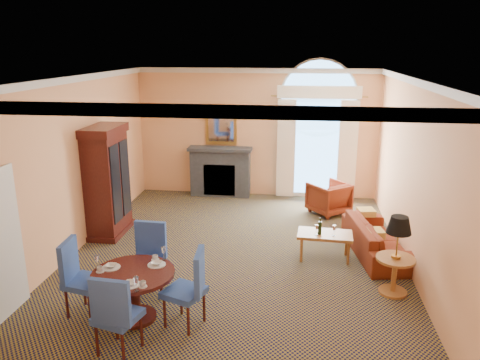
# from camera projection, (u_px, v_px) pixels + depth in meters

# --- Properties ---
(ground) EXTENTS (7.50, 7.50, 0.00)m
(ground) POSITION_uv_depth(u_px,v_px,m) (236.00, 255.00, 8.60)
(ground) COLOR #111136
(ground) RESTS_ON ground
(room_envelope) EXTENTS (6.04, 7.52, 3.45)m
(room_envelope) POSITION_uv_depth(u_px,v_px,m) (240.00, 114.00, 8.55)
(room_envelope) COLOR #FFB479
(room_envelope) RESTS_ON ground
(armoire) EXTENTS (0.64, 1.13, 2.21)m
(armoire) POSITION_uv_depth(u_px,v_px,m) (107.00, 183.00, 9.36)
(armoire) COLOR #350F0C
(armoire) RESTS_ON ground
(dining_table) EXTENTS (1.14, 1.14, 0.92)m
(dining_table) POSITION_uv_depth(u_px,v_px,m) (134.00, 285.00, 6.45)
(dining_table) COLOR #350F0C
(dining_table) RESTS_ON ground
(dining_chair_north) EXTENTS (0.60, 0.60, 1.11)m
(dining_chair_north) POSITION_uv_depth(u_px,v_px,m) (149.00, 253.00, 7.20)
(dining_chair_north) COLOR #284A9D
(dining_chair_north) RESTS_ON ground
(dining_chair_south) EXTENTS (0.61, 0.61, 1.11)m
(dining_chair_south) POSITION_uv_depth(u_px,v_px,m) (114.00, 311.00, 5.62)
(dining_chair_south) COLOR #284A9D
(dining_chair_south) RESTS_ON ground
(dining_chair_east) EXTENTS (0.64, 0.64, 1.11)m
(dining_chair_east) POSITION_uv_depth(u_px,v_px,m) (191.00, 284.00, 6.27)
(dining_chair_east) COLOR #284A9D
(dining_chair_east) RESTS_ON ground
(dining_chair_west) EXTENTS (0.59, 0.59, 1.11)m
(dining_chair_west) POSITION_uv_depth(u_px,v_px,m) (77.00, 273.00, 6.57)
(dining_chair_west) COLOR #284A9D
(dining_chair_west) RESTS_ON ground
(sofa) EXTENTS (1.13, 2.16, 0.60)m
(sofa) POSITION_uv_depth(u_px,v_px,m) (377.00, 239.00, 8.59)
(sofa) COLOR maroon
(sofa) RESTS_ON ground
(armchair) EXTENTS (1.11, 1.11, 0.73)m
(armchair) POSITION_uv_depth(u_px,v_px,m) (329.00, 198.00, 10.69)
(armchair) COLOR maroon
(armchair) RESTS_ON ground
(coffee_table) EXTENTS (0.99, 0.59, 0.80)m
(coffee_table) POSITION_uv_depth(u_px,v_px,m) (325.00, 236.00, 8.35)
(coffee_table) COLOR #A86832
(coffee_table) RESTS_ON ground
(side_table) EXTENTS (0.59, 0.59, 1.24)m
(side_table) POSITION_uv_depth(u_px,v_px,m) (397.00, 246.00, 7.07)
(side_table) COLOR #A86832
(side_table) RESTS_ON ground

